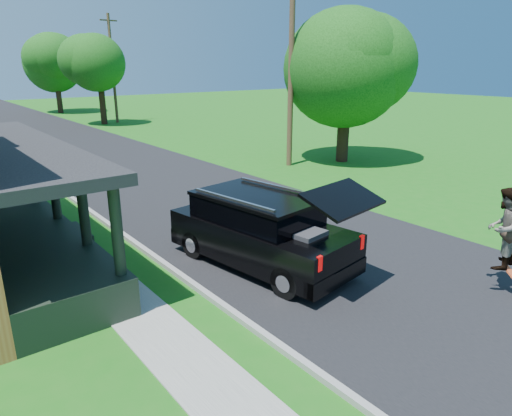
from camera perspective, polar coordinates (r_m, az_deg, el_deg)
ground at (r=12.53m, az=12.11°, el=-6.86°), size 140.00×140.00×0.00m
street at (r=29.05m, az=-19.61°, el=6.44°), size 8.00×120.00×0.02m
curb at (r=28.08m, az=-27.43°, el=5.12°), size 0.15×120.00×0.12m
black_suv at (r=11.85m, az=0.65°, el=-2.81°), size 2.80×5.67×2.54m
skateboarder at (r=11.71m, az=28.54°, el=-2.23°), size 1.02×0.85×1.90m
tree_right_near at (r=25.14m, az=11.27°, el=18.74°), size 6.99×6.66×9.01m
tree_right_mid at (r=43.12m, az=-19.18°, el=17.00°), size 6.46×6.19×8.08m
tree_right_far at (r=55.18m, az=-24.02°, el=17.08°), size 6.89×6.98×9.29m
utility_pole_near at (r=23.70m, az=4.45°, el=18.60°), size 1.75×0.41×10.78m
utility_pole_far at (r=44.00m, az=-17.48°, el=16.36°), size 1.57×0.27×9.27m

